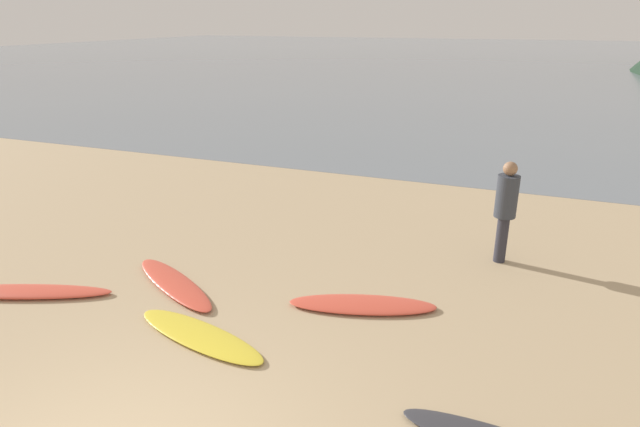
# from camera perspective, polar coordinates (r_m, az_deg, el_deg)

# --- Properties ---
(ground_plane) EXTENTS (120.00, 120.00, 0.20)m
(ground_plane) POSITION_cam_1_polar(r_m,az_deg,el_deg) (13.50, 7.32, 2.68)
(ground_plane) COLOR tan
(ground_plane) RESTS_ON ground
(ocean_water) EXTENTS (140.00, 100.00, 0.01)m
(ocean_water) POSITION_cam_1_polar(r_m,az_deg,el_deg) (63.17, 19.32, 15.49)
(ocean_water) COLOR slate
(ocean_water) RESTS_ON ground
(surfboard_2) EXTENTS (2.66, 1.37, 0.10)m
(surfboard_2) POSITION_cam_1_polar(r_m,az_deg,el_deg) (9.25, -29.03, -7.27)
(surfboard_2) COLOR #D84C38
(surfboard_2) RESTS_ON ground
(surfboard_3) EXTENTS (2.18, 1.52, 0.09)m
(surfboard_3) POSITION_cam_1_polar(r_m,az_deg,el_deg) (8.64, -15.24, -7.18)
(surfboard_3) COLOR #D84C38
(surfboard_3) RESTS_ON ground
(surfboard_4) EXTENTS (2.20, 1.03, 0.07)m
(surfboard_4) POSITION_cam_1_polar(r_m,az_deg,el_deg) (7.29, -12.68, -12.53)
(surfboard_4) COLOR yellow
(surfboard_4) RESTS_ON ground
(surfboard_5) EXTENTS (2.18, 1.17, 0.09)m
(surfboard_5) POSITION_cam_1_polar(r_m,az_deg,el_deg) (7.80, 4.54, -9.62)
(surfboard_5) COLOR #D84C38
(surfboard_5) RESTS_ON ground
(person_1) EXTENTS (0.35, 0.35, 1.74)m
(person_1) POSITION_cam_1_polar(r_m,az_deg,el_deg) (9.31, 19.15, 0.95)
(person_1) COLOR #2D2D38
(person_1) RESTS_ON ground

